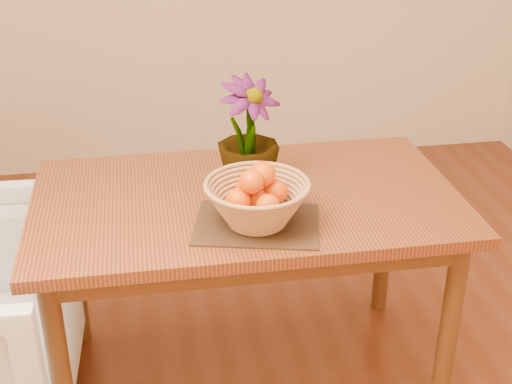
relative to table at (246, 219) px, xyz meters
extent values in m
cube|color=brown|center=(0.00, 0.00, 0.07)|extent=(1.40, 0.80, 0.04)
cube|color=#4C2A11|center=(0.00, 0.00, 0.01)|extent=(1.28, 0.68, 0.08)
cylinder|color=#4C2A11|center=(-0.62, -0.32, -0.31)|extent=(0.06, 0.06, 0.71)
cylinder|color=#4C2A11|center=(0.62, -0.32, -0.31)|extent=(0.06, 0.06, 0.71)
cylinder|color=#4C2A11|center=(-0.62, 0.32, -0.31)|extent=(0.06, 0.06, 0.71)
cylinder|color=#4C2A11|center=(0.62, 0.32, -0.31)|extent=(0.06, 0.06, 0.71)
cube|color=#3B2515|center=(0.00, -0.20, 0.09)|extent=(0.43, 0.36, 0.01)
cylinder|color=#B5804B|center=(0.00, -0.20, 0.10)|extent=(0.16, 0.16, 0.01)
sphere|color=#E95003|center=(0.00, -0.20, 0.18)|extent=(0.06, 0.06, 0.06)
sphere|color=#E95003|center=(0.06, -0.18, 0.19)|extent=(0.08, 0.08, 0.08)
sphere|color=#E95003|center=(-0.02, -0.14, 0.18)|extent=(0.07, 0.07, 0.07)
sphere|color=#E95003|center=(-0.06, -0.22, 0.19)|extent=(0.08, 0.08, 0.08)
sphere|color=#E95003|center=(0.02, -0.26, 0.18)|extent=(0.07, 0.07, 0.07)
sphere|color=#E95003|center=(0.02, -0.18, 0.25)|extent=(0.08, 0.08, 0.08)
sphere|color=#E95003|center=(-0.02, -0.22, 0.25)|extent=(0.07, 0.07, 0.07)
imported|color=#1B4313|center=(0.02, 0.07, 0.27)|extent=(0.28, 0.28, 0.37)
camera|label=1|loc=(-0.32, -2.06, 1.16)|focal=50.00mm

